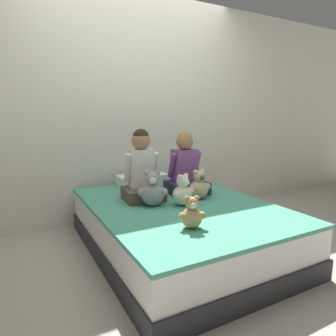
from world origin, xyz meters
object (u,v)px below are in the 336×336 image
object	(u,v)px
teddy_bear_held_by_right_child	(199,186)
pillow_at_headboard	(142,180)
child_on_left	(142,170)
child_on_right	(185,169)
teddy_bear_at_foot_of_bed	(192,214)
teddy_bear_between_children	(183,192)
teddy_bear_held_by_left_child	(153,191)
bed	(179,227)

from	to	relation	value
teddy_bear_held_by_right_child	pillow_at_headboard	xyz separation A→B (m)	(-0.23, 0.76, -0.06)
child_on_left	teddy_bear_held_by_right_child	distance (m)	0.54
pillow_at_headboard	child_on_right	bearing A→B (deg)	-65.47
teddy_bear_at_foot_of_bed	child_on_right	bearing A→B (deg)	80.47
child_on_left	teddy_bear_at_foot_of_bed	xyz separation A→B (m)	(0.01, -0.82, -0.17)
child_on_left	teddy_bear_between_children	bearing A→B (deg)	-50.58
teddy_bear_held_by_left_child	teddy_bear_between_children	distance (m)	0.26
child_on_left	teddy_bear_held_by_left_child	bearing A→B (deg)	-85.46
child_on_left	teddy_bear_at_foot_of_bed	bearing A→B (deg)	-83.59
child_on_right	teddy_bear_held_by_left_child	xyz separation A→B (m)	(-0.46, -0.23, -0.11)
bed	teddy_bear_held_by_left_child	bearing A→B (deg)	166.18
teddy_bear_held_by_left_child	teddy_bear_between_children	size ratio (longest dim) A/B	1.13
child_on_right	teddy_bear_held_by_left_child	size ratio (longest dim) A/B	1.97
child_on_right	teddy_bear_between_children	bearing A→B (deg)	-121.31
child_on_left	pillow_at_headboard	bearing A→B (deg)	71.99
child_on_right	teddy_bear_at_foot_of_bed	world-z (taller)	child_on_right
bed	teddy_bear_at_foot_of_bed	bearing A→B (deg)	-111.78
child_on_right	teddy_bear_held_by_left_child	bearing A→B (deg)	-150.70
child_on_right	teddy_bear_held_by_right_child	bearing A→B (deg)	-87.37
bed	child_on_left	world-z (taller)	child_on_left
child_on_right	teddy_bear_between_children	world-z (taller)	child_on_right
teddy_bear_between_children	child_on_right	bearing A→B (deg)	39.01
teddy_bear_held_by_left_child	teddy_bear_between_children	bearing A→B (deg)	-3.12
bed	child_on_right	bearing A→B (deg)	50.45
bed	teddy_bear_held_by_left_child	distance (m)	0.42
bed	pillow_at_headboard	xyz separation A→B (m)	(0.00, 0.80, 0.27)
child_on_left	teddy_bear_between_children	world-z (taller)	child_on_left
bed	teddy_bear_between_children	size ratio (longest dim) A/B	7.10
teddy_bear_held_by_right_child	pillow_at_headboard	bearing A→B (deg)	106.44
child_on_right	teddy_bear_at_foot_of_bed	bearing A→B (deg)	-115.77
teddy_bear_held_by_right_child	teddy_bear_between_children	xyz separation A→B (m)	(-0.23, -0.10, -0.00)
bed	teddy_bear_held_by_right_child	size ratio (longest dim) A/B	7.03
teddy_bear_held_by_right_child	child_on_right	bearing A→B (deg)	88.87
child_on_right	teddy_bear_held_by_left_child	world-z (taller)	child_on_right
child_on_left	teddy_bear_held_by_right_child	xyz separation A→B (m)	(0.46, -0.24, -0.15)
bed	teddy_bear_between_children	bearing A→B (deg)	-85.73
bed	pillow_at_headboard	size ratio (longest dim) A/B	3.62
bed	teddy_bear_held_by_right_child	distance (m)	0.41
bed	teddy_bear_held_by_left_child	world-z (taller)	teddy_bear_held_by_left_child
child_on_left	child_on_right	distance (m)	0.46
teddy_bear_at_foot_of_bed	child_on_left	bearing A→B (deg)	110.18
teddy_bear_at_foot_of_bed	bed	bearing A→B (deg)	87.46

